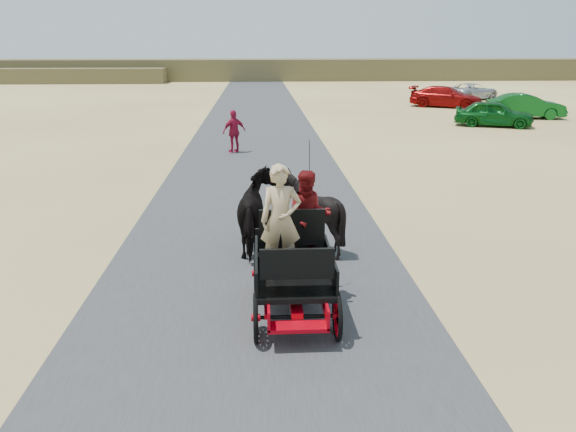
{
  "coord_description": "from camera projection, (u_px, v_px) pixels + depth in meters",
  "views": [
    {
      "loc": [
        0.08,
        -6.41,
        4.35
      ],
      "look_at": [
        0.63,
        3.69,
        1.2
      ],
      "focal_mm": 35.0,
      "sensor_mm": 36.0,
      "label": 1
    }
  ],
  "objects": [
    {
      "name": "ground",
      "position": [
        256.0,
        386.0,
        7.4
      ],
      "size": [
        140.0,
        140.0,
        0.0
      ],
      "primitive_type": "plane",
      "color": "tan"
    },
    {
      "name": "road",
      "position": [
        256.0,
        386.0,
        7.4
      ],
      "size": [
        6.0,
        140.0,
        0.01
      ],
      "primitive_type": "cube",
      "color": "#38383A",
      "rests_on": "ground"
    },
    {
      "name": "ridge_far",
      "position": [
        256.0,
        70.0,
        66.16
      ],
      "size": [
        140.0,
        6.0,
        2.4
      ],
      "primitive_type": "cube",
      "color": "brown",
      "rests_on": "ground"
    },
    {
      "name": "carriage",
      "position": [
        293.0,
        293.0,
        9.31
      ],
      "size": [
        1.3,
        2.4,
        0.72
      ],
      "primitive_type": null,
      "color": "black",
      "rests_on": "ground"
    },
    {
      "name": "horse_left",
      "position": [
        259.0,
        213.0,
        12.0
      ],
      "size": [
        0.91,
        2.01,
        1.7
      ],
      "primitive_type": "imported",
      "rotation": [
        0.0,
        0.0,
        3.14
      ],
      "color": "black",
      "rests_on": "ground"
    },
    {
      "name": "horse_right",
      "position": [
        310.0,
        212.0,
        12.06
      ],
      "size": [
        1.37,
        1.54,
        1.7
      ],
      "primitive_type": "imported",
      "rotation": [
        0.0,
        0.0,
        3.14
      ],
      "color": "black",
      "rests_on": "ground"
    },
    {
      "name": "driver_man",
      "position": [
        281.0,
        220.0,
        8.98
      ],
      "size": [
        0.66,
        0.43,
        1.8
      ],
      "primitive_type": "imported",
      "color": "tan",
      "rests_on": "carriage"
    },
    {
      "name": "passenger_woman",
      "position": [
        309.0,
        216.0,
        9.56
      ],
      "size": [
        0.77,
        0.6,
        1.58
      ],
      "primitive_type": "imported",
      "color": "#660C0F",
      "rests_on": "carriage"
    },
    {
      "name": "pedestrian",
      "position": [
        234.0,
        131.0,
        22.78
      ],
      "size": [
        1.09,
        0.86,
        1.73
      ],
      "primitive_type": "imported",
      "rotation": [
        0.0,
        0.0,
        3.65
      ],
      "color": "maroon",
      "rests_on": "ground"
    },
    {
      "name": "car_a",
      "position": [
        494.0,
        114.0,
        29.92
      ],
      "size": [
        4.33,
        2.95,
        1.37
      ],
      "primitive_type": "imported",
      "rotation": [
        0.0,
        0.0,
        1.2
      ],
      "color": "#0C4C19",
      "rests_on": "ground"
    },
    {
      "name": "car_b",
      "position": [
        526.0,
        106.0,
        33.09
      ],
      "size": [
        4.54,
        2.19,
        1.44
      ],
      "primitive_type": "imported",
      "rotation": [
        0.0,
        0.0,
        1.41
      ],
      "color": "#0C4C19",
      "rests_on": "ground"
    },
    {
      "name": "car_c",
      "position": [
        446.0,
        97.0,
        38.74
      ],
      "size": [
        5.26,
        4.1,
        1.42
      ],
      "primitive_type": "imported",
      "rotation": [
        0.0,
        0.0,
        1.07
      ],
      "color": "maroon",
      "rests_on": "ground"
    },
    {
      "name": "car_d",
      "position": [
        472.0,
        91.0,
        43.81
      ],
      "size": [
        5.0,
        4.18,
        1.27
      ],
      "primitive_type": "imported",
      "rotation": [
        0.0,
        0.0,
        2.12
      ],
      "color": "#B2B2B7",
      "rests_on": "ground"
    }
  ]
}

